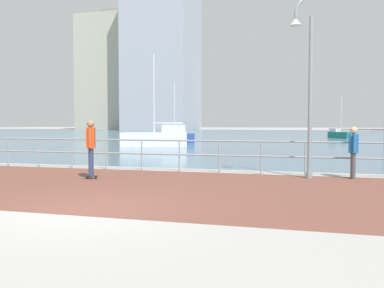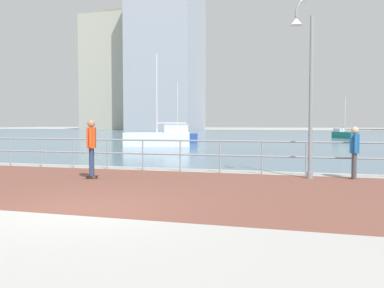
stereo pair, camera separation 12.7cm
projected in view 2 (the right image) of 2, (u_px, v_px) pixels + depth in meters
The scene contains 12 objects.
ground at pixel (269, 138), 46.50m from camera, with size 220.00×220.00×0.00m, color #ADAAA5.
brick_paving at pixel (141, 186), 10.80m from camera, with size 28.00×6.94×0.01m, color brown.
harbor_water at pixel (276, 135), 57.36m from camera, with size 180.00×88.00×0.00m, color slate.
waterfront_railing at pixel (180, 150), 14.09m from camera, with size 25.25×0.06×1.11m.
lamppost at pixel (307, 78), 12.17m from camera, with size 0.72×0.58×5.47m.
skateboarder at pixel (91, 143), 12.28m from camera, with size 0.41×0.54×1.78m.
bystander at pixel (354, 148), 12.22m from camera, with size 0.24×0.55×1.58m.
sailboat_teal at pixel (159, 138), 29.32m from camera, with size 4.92×2.76×6.60m.
sailboat_ivory at pixel (176, 137), 35.67m from camera, with size 3.83×2.76×5.23m.
sailboat_white at pixel (344, 134), 45.50m from camera, with size 2.65×3.24×4.55m.
tower_brick at pixel (167, 56), 100.35m from camera, with size 15.72×16.53×38.19m.
tower_glass at pixel (121, 74), 111.85m from camera, with size 16.20×16.58×31.96m.
Camera 2 is at (4.23, -7.11, 1.68)m, focal length 38.14 mm.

